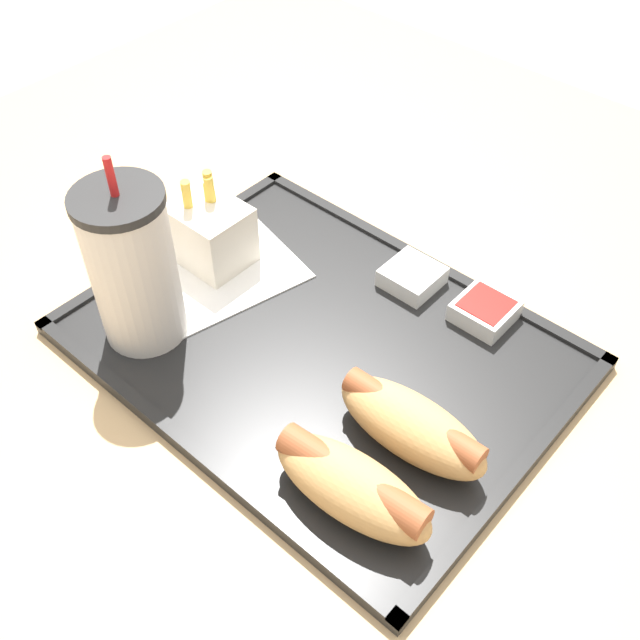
% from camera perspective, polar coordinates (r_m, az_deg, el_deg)
% --- Properties ---
extents(ground_plane, '(8.00, 8.00, 0.00)m').
position_cam_1_polar(ground_plane, '(1.34, 0.05, -21.42)').
color(ground_plane, '#ADA393').
extents(dining_table, '(1.19, 1.12, 0.72)m').
position_cam_1_polar(dining_table, '(1.02, 0.07, -13.67)').
color(dining_table, tan).
rests_on(dining_table, ground_plane).
extents(food_tray, '(0.43, 0.32, 0.01)m').
position_cam_1_polar(food_tray, '(0.69, 0.00, -1.99)').
color(food_tray, black).
rests_on(food_tray, dining_table).
extents(paper_napkin, '(0.21, 0.19, 0.00)m').
position_cam_1_polar(paper_napkin, '(0.78, -8.68, 4.80)').
color(paper_napkin, white).
rests_on(paper_napkin, food_tray).
extents(soda_cup, '(0.08, 0.08, 0.19)m').
position_cam_1_polar(soda_cup, '(0.67, -14.08, 3.94)').
color(soda_cup, silver).
rests_on(soda_cup, food_tray).
extents(hot_dog_far, '(0.14, 0.06, 0.05)m').
position_cam_1_polar(hot_dog_far, '(0.57, 2.44, -12.49)').
color(hot_dog_far, tan).
rests_on(hot_dog_far, food_tray).
extents(hot_dog_near, '(0.14, 0.06, 0.05)m').
position_cam_1_polar(hot_dog_near, '(0.60, 6.99, -7.95)').
color(hot_dog_near, tan).
rests_on(hot_dog_near, food_tray).
extents(fries_carton, '(0.08, 0.06, 0.10)m').
position_cam_1_polar(fries_carton, '(0.76, -8.42, 6.64)').
color(fries_carton, silver).
rests_on(fries_carton, food_tray).
extents(sauce_cup_mayo, '(0.05, 0.05, 0.02)m').
position_cam_1_polar(sauce_cup_mayo, '(0.74, 7.04, 3.35)').
color(sauce_cup_mayo, silver).
rests_on(sauce_cup_mayo, food_tray).
extents(sauce_cup_ketchup, '(0.05, 0.05, 0.02)m').
position_cam_1_polar(sauce_cup_ketchup, '(0.72, 12.45, 0.73)').
color(sauce_cup_ketchup, silver).
rests_on(sauce_cup_ketchup, food_tray).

